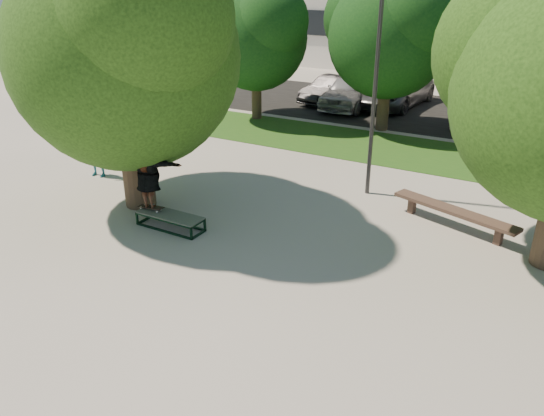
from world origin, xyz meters
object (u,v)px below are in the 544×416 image
Objects in this scene: bystander at (96,148)px; car_silver_b at (482,108)px; car_silver_a at (351,90)px; car_grey at (394,90)px; tree_left at (124,41)px; car_dark at (331,89)px; lamppost at (375,86)px; grind_box at (170,221)px; bench at (454,212)px.

car_silver_b is (9.41, 13.02, -0.26)m from bystander.
car_silver_a reaches higher than car_grey.
tree_left is 1.48× the size of car_silver_a.
car_silver_a is 1.44m from car_dark.
car_silver_a reaches higher than car_dark.
tree_left is 1.16× the size of lamppost.
car_silver_a is (-1.20, 14.89, 0.63)m from grind_box.
car_silver_a is at bearing 179.64° from car_silver_b.
car_silver_a is at bearing 87.57° from tree_left.
lamppost reaches higher than car_grey.
lamppost is at bearing 36.42° from tree_left.
bystander reaches higher than car_silver_b.
lamppost is at bearing -71.11° from car_grey.
car_silver_a is (3.30, 13.05, -0.13)m from bystander.
grind_box is 15.68m from car_dark.
bench is 13.51m from car_silver_a.
car_silver_a is at bearing -13.87° from car_dark.
car_grey is at bearing 88.24° from grind_box.
car_silver_a is at bearing 114.86° from lamppost.
lamppost is 6.61m from grind_box.
grind_box is 16.27m from car_grey.
tree_left reaches higher than car_grey.
car_dark is 3.10m from car_grey.
bench is 0.85× the size of car_dark.
car_grey is (-5.72, 12.65, 0.33)m from bench.
bench is 0.70× the size of car_silver_b.
car_grey reaches higher than grind_box.
grind_box is 0.95× the size of bystander.
grind_box is 4.92m from bystander.
car_grey is at bearing 132.97° from bench.
lamppost is at bearing -68.31° from car_silver_a.
bench is (10.72, 1.77, -0.52)m from bystander.
car_grey is at bearing 35.63° from car_silver_a.
car_silver_b reaches higher than grind_box.
lamppost is 11.41m from car_silver_a.
lamppost is 4.01m from bench.
car_grey reaches higher than car_dark.
car_dark is at bearing 175.24° from car_silver_b.
tree_left is at bearing -94.20° from car_grey.
bystander is at bearing -159.99° from lamppost.
bystander is at bearing -125.93° from car_silver_b.
tree_left reaches higher than car_silver_a.
grind_box is 15.66m from car_silver_b.
lamppost is 3.23× the size of bystander.
bench is 14.72m from car_dark.
grind_box is 7.20m from bench.
lamppost reaches higher than bench.
bystander reaches higher than car_grey.
bench is 0.60× the size of car_grey.
car_silver_a reaches higher than grind_box.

